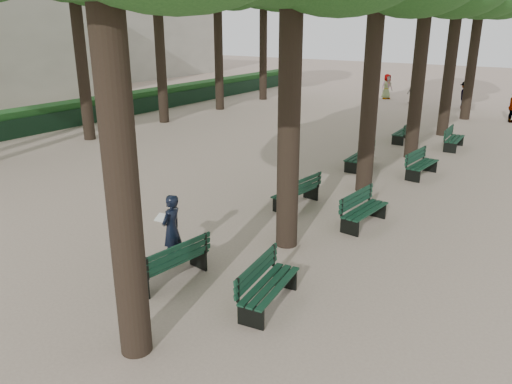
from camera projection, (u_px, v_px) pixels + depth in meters
The scene contains 16 objects.
ground at pixel (156, 277), 10.74m from camera, with size 120.00×120.00×0.00m, color tan.
bench_left_0 at pixel (171, 269), 10.52m from camera, with size 0.81×1.86×0.92m.
bench_left_1 at pixel (296, 197), 14.82m from camera, with size 0.77×1.85×0.92m.
bench_left_2 at pixel (359, 161), 18.63m from camera, with size 0.62×1.82×0.92m.
bench_left_3 at pixel (403, 136), 22.71m from camera, with size 0.62×1.81×0.92m.
bench_right_0 at pixel (269, 294), 9.58m from camera, with size 0.79×1.86×0.92m.
bench_right_1 at pixel (364, 216), 13.38m from camera, with size 0.75×1.85×0.92m.
bench_right_2 at pixel (422, 169), 17.62m from camera, with size 0.75×1.85×0.92m.
bench_right_3 at pixel (454, 143), 21.43m from camera, with size 0.63×1.82×0.92m.
man_with_map at pixel (172, 230), 11.12m from camera, with size 0.63×0.69×1.64m.
pedestrian_a at pixel (412, 93), 32.84m from camera, with size 0.74×0.30×1.52m, color #262628.
pedestrian_b at pixel (464, 95), 31.04m from camera, with size 1.11×0.34×1.71m, color #262628.
pedestrian_d at pixel (387, 86), 35.10m from camera, with size 0.84×0.35×1.73m, color #262628.
fence at pixel (98, 114), 27.09m from camera, with size 0.08×42.00×0.90m, color black.
hedge at pixel (89, 110), 27.40m from camera, with size 1.20×42.00×1.20m, color #18471B.
building_far at pixel (126, 39), 50.47m from camera, with size 12.00×16.00×7.00m, color #B7B2A3.
Camera 1 is at (7.06, -6.79, 5.23)m, focal length 35.00 mm.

